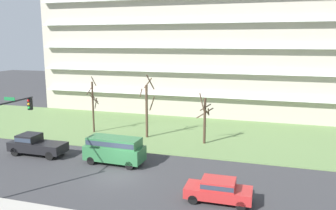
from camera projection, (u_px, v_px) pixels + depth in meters
ground at (117, 176)px, 26.86m from camera, size 160.00×160.00×0.00m
grass_lawn_strip at (168, 131)px, 40.01m from camera, size 80.00×16.00×0.08m
apartment_building at (193, 47)px, 50.42m from camera, size 45.09×10.92×19.38m
tree_far_left at (93, 105)px, 38.97m from camera, size 1.27×1.30×6.65m
tree_left at (147, 108)px, 36.90m from camera, size 1.77×1.82×7.07m
tree_center at (205, 118)px, 34.79m from camera, size 1.79×1.71×5.34m
van_green_near_left at (114, 148)px, 29.34m from camera, size 5.26×2.16×2.36m
sedan_red_center_left at (218, 189)px, 22.43m from camera, size 4.42×1.85×1.57m
pickup_black_center_right at (36, 144)px, 31.73m from camera, size 5.40×2.00×1.95m
traffic_signal_mast at (0, 130)px, 23.29m from camera, size 0.90×5.38×6.66m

